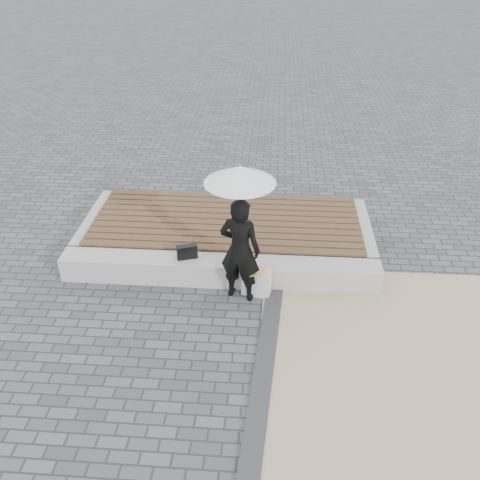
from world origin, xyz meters
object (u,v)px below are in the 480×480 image
at_px(seating_ledge, 220,270).
at_px(handbag, 187,252).
at_px(canvas_tote, 256,282).
at_px(woman, 240,250).
at_px(parasol, 240,174).

relative_size(seating_ledge, handbag, 15.65).
bearing_deg(handbag, canvas_tote, -34.45).
bearing_deg(woman, parasol, -165.75).
distance_m(woman, parasol, 1.19).
height_order(parasol, handbag, parasol).
xyz_separation_m(woman, canvas_tote, (0.24, 0.05, -0.60)).
xyz_separation_m(seating_ledge, canvas_tote, (0.59, -0.31, 0.03)).
bearing_deg(parasol, canvas_tote, 12.41).
bearing_deg(parasol, handbag, 156.48).
relative_size(seating_ledge, parasol, 4.00).
bearing_deg(woman, seating_ledge, -31.67).
distance_m(seating_ledge, handbag, 0.59).
relative_size(parasol, handbag, 3.91).
bearing_deg(canvas_tote, parasol, -155.21).
bearing_deg(seating_ledge, parasol, -45.91).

